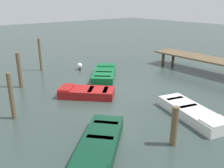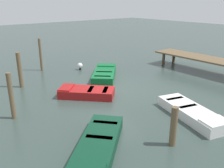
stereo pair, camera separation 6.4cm
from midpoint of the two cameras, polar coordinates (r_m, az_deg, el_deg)
name	(u,v)px [view 2 (the right image)]	position (r m, az deg, el deg)	size (l,w,h in m)	color
ground_plane	(112,90)	(12.67, 0.14, -1.50)	(80.00, 80.00, 0.00)	#33423D
dock_segment	(199,58)	(17.04, 19.92, 5.71)	(6.15, 1.71, 0.95)	brown
rowboat_green	(105,73)	(14.87, -1.65, 2.51)	(3.19, 3.09, 0.46)	#0F602D
rowboat_red	(86,92)	(11.87, -5.88, -1.94)	(2.68, 2.63, 0.46)	maroon
rowboat_dark_green	(97,147)	(7.64, -3.27, -14.66)	(3.19, 3.43, 0.46)	#0C3823
rowboat_white	(192,113)	(10.24, 18.43, -6.42)	(3.38, 1.97, 0.46)	silver
mooring_piling_far_right	(20,70)	(13.76, -20.73, 3.07)	(0.22, 0.22, 1.90)	brown
mooring_piling_mid_left	(41,55)	(16.73, -16.33, 6.64)	(0.17, 0.17, 2.14)	brown
mooring_piling_mid_right	(11,96)	(10.15, -22.44, -2.67)	(0.18, 0.18, 1.89)	brown
mooring_piling_far_left	(174,126)	(8.04, 14.49, -9.64)	(0.22, 0.22, 1.35)	brown
marker_buoy	(80,66)	(16.50, -7.42, 4.28)	(0.36, 0.36, 0.48)	#262626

